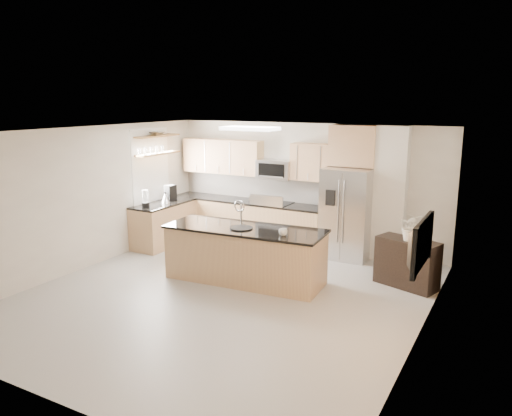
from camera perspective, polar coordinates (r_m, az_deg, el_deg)
The scene contains 27 objects.
floor at distance 8.10m, azimuth -3.75°, elevation -10.02°, with size 6.50×6.50×0.00m, color #9B9894.
ceiling at distance 7.50m, azimuth -4.03°, elevation 8.67°, with size 6.00×6.50×0.02m, color white.
wall_back at distance 10.53m, azimuth 5.64°, elevation 2.57°, with size 6.00×0.02×2.60m, color beige.
wall_front at distance 5.37m, azimuth -23.01°, elevation -8.02°, with size 6.00×0.02×2.60m, color beige.
wall_left at distance 9.62m, azimuth -19.16°, elevation 1.00°, with size 0.02×6.50×2.60m, color beige.
wall_right at distance 6.64m, azimuth 18.61°, elevation -3.85°, with size 0.02×6.50×2.60m, color beige.
back_counter at distance 10.95m, azimuth -1.02°, elevation -1.42°, with size 3.55×0.66×1.44m.
left_counter at distance 10.88m, azimuth -10.51°, elevation -1.78°, with size 0.66×1.50×0.92m.
range at distance 10.65m, azimuth 1.88°, elevation -1.81°, with size 0.76×0.64×1.14m.
upper_cabinets at distance 10.88m, azimuth -1.00°, elevation 5.73°, with size 3.50×0.33×0.75m.
microwave at distance 10.54m, azimuth 2.23°, elevation 4.45°, with size 0.76×0.40×0.40m.
refrigerator at distance 9.90m, azimuth 10.39°, elevation -0.62°, with size 0.92×0.78×1.78m.
partition_column at distance 9.83m, azimuth 15.11°, elevation 1.50°, with size 0.60×0.30×2.60m, color silver.
window at distance 10.85m, azimuth -12.00°, elevation 4.52°, with size 0.04×1.15×1.65m.
shelf_lower at distance 10.81m, azimuth -11.21°, elevation 6.13°, with size 0.30×1.20×0.04m, color brown.
shelf_upper at distance 10.78m, azimuth -11.29°, elevation 8.08°, with size 0.30×1.20×0.04m, color brown.
ceiling_fixture at distance 9.08m, azimuth -0.68°, elevation 9.08°, with size 1.00×0.50×0.06m, color white.
island at distance 8.59m, azimuth -1.25°, elevation -5.29°, with size 2.80×1.18×1.37m.
credenza at distance 8.71m, azimuth 16.87°, elevation -6.05°, with size 1.02×0.43×0.81m, color black.
cup at distance 7.97m, azimuth 3.11°, elevation -2.78°, with size 0.14×0.14×0.11m, color white.
platter at distance 8.40m, azimuth -1.71°, elevation -2.30°, with size 0.39×0.39×0.02m, color black.
blender at distance 10.35m, azimuth -12.52°, elevation 0.91°, with size 0.16×0.16×0.36m.
kettle at distance 10.75m, azimuth -10.34°, elevation 1.15°, with size 0.19×0.19×0.24m.
coffee_maker at distance 10.98m, azimuth -9.77°, elevation 1.69°, with size 0.21×0.24×0.34m.
bowl at distance 10.78m, azimuth -11.29°, elevation 8.45°, with size 0.41×0.41×0.10m, color #B7B7B9.
flower_vase at distance 8.45m, azimuth 17.48°, elevation -1.28°, with size 0.64×0.56×0.71m, color silver.
television at distance 6.45m, azimuth 17.53°, elevation -3.78°, with size 1.08×0.14×0.62m, color black.
Camera 1 is at (4.03, -6.31, 3.08)m, focal length 35.00 mm.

